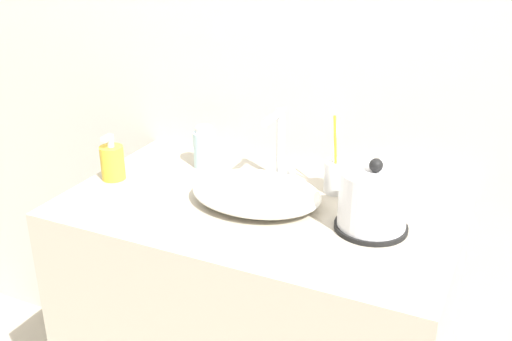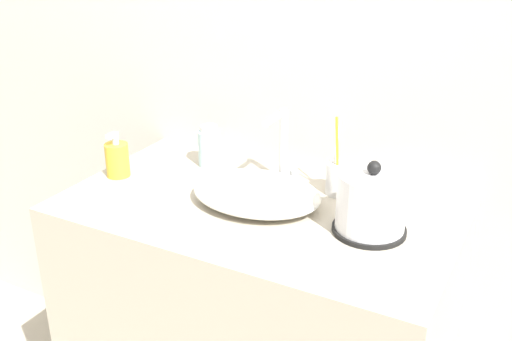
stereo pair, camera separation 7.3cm
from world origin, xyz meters
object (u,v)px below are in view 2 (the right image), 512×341
object	(u,v)px
electric_kettle	(371,205)
lotion_bottle	(117,159)
shampoo_bottle	(209,147)
toothbrush_cup	(338,177)
faucet	(283,144)

from	to	relation	value
electric_kettle	lotion_bottle	bearing A→B (deg)	-178.28
lotion_bottle	electric_kettle	bearing A→B (deg)	1.72
electric_kettle	shampoo_bottle	distance (m)	0.58
toothbrush_cup	lotion_bottle	size ratio (longest dim) A/B	1.65
lotion_bottle	toothbrush_cup	bearing A→B (deg)	17.02
lotion_bottle	shampoo_bottle	distance (m)	0.27
toothbrush_cup	shampoo_bottle	bearing A→B (deg)	179.34
toothbrush_cup	lotion_bottle	world-z (taller)	toothbrush_cup
toothbrush_cup	shampoo_bottle	world-z (taller)	toothbrush_cup
electric_kettle	toothbrush_cup	world-z (taller)	toothbrush_cup
faucet	electric_kettle	distance (m)	0.35
electric_kettle	shampoo_bottle	bearing A→B (deg)	163.22
toothbrush_cup	electric_kettle	bearing A→B (deg)	-48.31
lotion_bottle	shampoo_bottle	bearing A→B (deg)	44.29
shampoo_bottle	faucet	bearing A→B (deg)	-2.17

